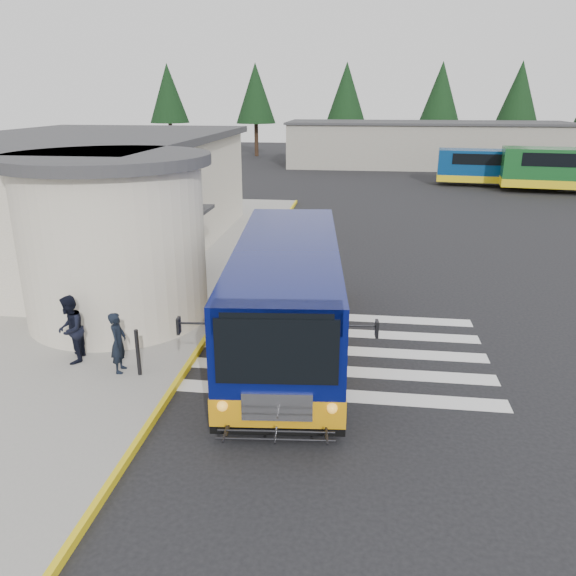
# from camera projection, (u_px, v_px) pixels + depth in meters

# --- Properties ---
(ground) EXTENTS (140.00, 140.00, 0.00)m
(ground) POSITION_uv_depth(u_px,v_px,m) (353.00, 339.00, 15.72)
(ground) COLOR black
(ground) RESTS_ON ground
(sidewalk) EXTENTS (10.00, 34.00, 0.15)m
(sidewalk) POSITION_uv_depth(u_px,v_px,m) (109.00, 280.00, 20.56)
(sidewalk) COLOR gray
(sidewalk) RESTS_ON ground
(curb_strip) EXTENTS (0.12, 34.00, 0.16)m
(curb_strip) POSITION_uv_depth(u_px,v_px,m) (241.00, 285.00, 19.95)
(curb_strip) COLOR yellow
(curb_strip) RESTS_ON ground
(station_building) EXTENTS (12.70, 18.70, 4.80)m
(station_building) POSITION_uv_depth(u_px,v_px,m) (90.00, 198.00, 22.70)
(station_building) COLOR #B5AE99
(station_building) RESTS_ON ground
(crosswalk) EXTENTS (8.00, 5.35, 0.01)m
(crosswalk) POSITION_uv_depth(u_px,v_px,m) (334.00, 350.00, 15.03)
(crosswalk) COLOR silver
(crosswalk) RESTS_ON ground
(depot_building) EXTENTS (26.40, 8.40, 4.20)m
(depot_building) POSITION_uv_depth(u_px,v_px,m) (426.00, 144.00, 53.71)
(depot_building) COLOR gray
(depot_building) RESTS_ON ground
(tree_line) EXTENTS (58.40, 4.40, 10.00)m
(tree_line) POSITION_uv_depth(u_px,v_px,m) (424.00, 93.00, 59.67)
(tree_line) COLOR black
(tree_line) RESTS_ON ground
(transit_bus) EXTENTS (3.99, 10.33, 2.86)m
(transit_bus) POSITION_uv_depth(u_px,v_px,m) (287.00, 299.00, 14.85)
(transit_bus) COLOR #060D4F
(transit_bus) RESTS_ON ground
(pedestrian_a) EXTENTS (0.42, 0.59, 1.50)m
(pedestrian_a) POSITION_uv_depth(u_px,v_px,m) (118.00, 342.00, 13.34)
(pedestrian_a) COLOR black
(pedestrian_a) RESTS_ON sidewalk
(pedestrian_b) EXTENTS (0.84, 0.97, 1.72)m
(pedestrian_b) POSITION_uv_depth(u_px,v_px,m) (70.00, 329.00, 13.81)
(pedestrian_b) COLOR black
(pedestrian_b) RESTS_ON sidewalk
(bollard) EXTENTS (0.09, 0.09, 1.15)m
(bollard) POSITION_uv_depth(u_px,v_px,m) (138.00, 353.00, 13.22)
(bollard) COLOR black
(bollard) RESTS_ON sidewalk
(far_bus_a) EXTENTS (9.16, 3.52, 2.30)m
(far_bus_a) POSITION_uv_depth(u_px,v_px,m) (499.00, 166.00, 42.03)
(far_bus_a) COLOR navy
(far_bus_a) RESTS_ON ground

